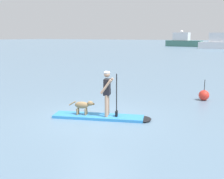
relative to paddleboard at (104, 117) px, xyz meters
The scene contains 7 objects.
ground_plane 0.23m from the paddleboard, 159.84° to the right, with size 400.00×400.00×0.00m, color slate.
paddleboard is the anchor object (origin of this frame).
person_paddler 1.01m from the paddleboard, 20.16° to the left, with size 0.67×0.59×1.65m.
dog 0.90m from the paddleboard, 159.84° to the right, with size 0.95×0.42×0.53m.
moored_boat_center 72.78m from the paddleboard, 103.93° to the left, with size 10.62×3.98×4.60m.
moored_boat_far_port 61.52m from the paddleboard, 94.79° to the left, with size 11.65×3.94×8.86m.
marker_buoy 5.42m from the paddleboard, 62.30° to the left, with size 0.49×0.49×0.99m.
Camera 1 is at (5.33, -8.06, 2.97)m, focal length 43.67 mm.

